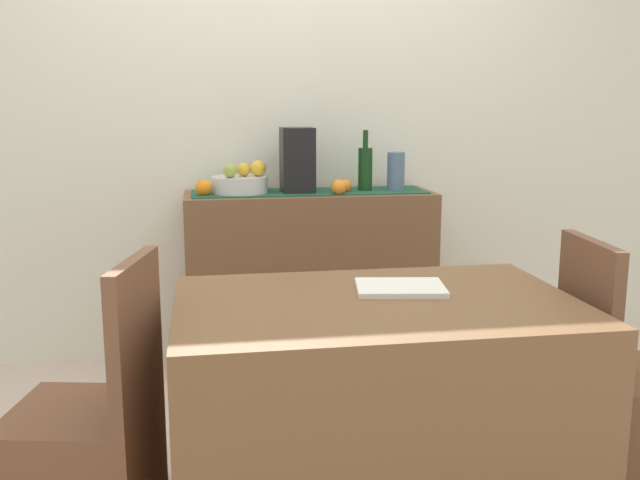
# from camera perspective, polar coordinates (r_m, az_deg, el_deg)

# --- Properties ---
(ground_plane) EXTENTS (6.40, 6.40, 0.02)m
(ground_plane) POSITION_cam_1_polar(r_m,az_deg,el_deg) (2.93, 0.07, -16.34)
(ground_plane) COLOR beige
(ground_plane) RESTS_ON ground
(room_wall_rear) EXTENTS (6.40, 0.06, 2.70)m
(room_wall_rear) POSITION_cam_1_polar(r_m,az_deg,el_deg) (3.77, -2.99, 11.20)
(room_wall_rear) COLOR silver
(room_wall_rear) RESTS_ON ground
(sideboard_console) EXTENTS (1.24, 0.42, 0.89)m
(sideboard_console) POSITION_cam_1_polar(r_m,az_deg,el_deg) (3.63, -0.82, -3.16)
(sideboard_console) COLOR brown
(sideboard_console) RESTS_ON ground
(table_runner) EXTENTS (1.16, 0.32, 0.01)m
(table_runner) POSITION_cam_1_polar(r_m,az_deg,el_deg) (3.55, -0.84, 3.90)
(table_runner) COLOR #1C4E39
(table_runner) RESTS_ON sideboard_console
(fruit_bowl) EXTENTS (0.28, 0.28, 0.08)m
(fruit_bowl) POSITION_cam_1_polar(r_m,az_deg,el_deg) (3.51, -6.48, 4.45)
(fruit_bowl) COLOR silver
(fruit_bowl) RESTS_ON table_runner
(apple_right) EXTENTS (0.07, 0.07, 0.07)m
(apple_right) POSITION_cam_1_polar(r_m,az_deg,el_deg) (3.45, -7.24, 5.56)
(apple_right) COLOR #96A442
(apple_right) RESTS_ON fruit_bowl
(apple_front) EXTENTS (0.07, 0.07, 0.07)m
(apple_front) POSITION_cam_1_polar(r_m,az_deg,el_deg) (3.51, -6.17, 5.66)
(apple_front) COLOR gold
(apple_front) RESTS_ON fruit_bowl
(apple_upper) EXTENTS (0.08, 0.08, 0.08)m
(apple_upper) POSITION_cam_1_polar(r_m,az_deg,el_deg) (3.51, -5.00, 5.77)
(apple_upper) COLOR gold
(apple_upper) RESTS_ON fruit_bowl
(wine_bottle) EXTENTS (0.07, 0.07, 0.31)m
(wine_bottle) POSITION_cam_1_polar(r_m,az_deg,el_deg) (3.59, 3.66, 5.79)
(wine_bottle) COLOR #133A16
(wine_bottle) RESTS_ON sideboard_console
(coffee_maker) EXTENTS (0.16, 0.18, 0.32)m
(coffee_maker) POSITION_cam_1_polar(r_m,az_deg,el_deg) (3.53, -1.84, 6.42)
(coffee_maker) COLOR black
(coffee_maker) RESTS_ON sideboard_console
(ceramic_vase) EXTENTS (0.09, 0.09, 0.20)m
(ceramic_vase) POSITION_cam_1_polar(r_m,az_deg,el_deg) (3.64, 6.12, 5.50)
(ceramic_vase) COLOR slate
(ceramic_vase) RESTS_ON sideboard_console
(orange_loose_near_bowl) EXTENTS (0.07, 0.07, 0.07)m
(orange_loose_near_bowl) POSITION_cam_1_polar(r_m,az_deg,el_deg) (3.55, 2.00, 4.38)
(orange_loose_near_bowl) COLOR orange
(orange_loose_near_bowl) RESTS_ON sideboard_console
(orange_loose_mid) EXTENTS (0.08, 0.08, 0.08)m
(orange_loose_mid) POSITION_cam_1_polar(r_m,az_deg,el_deg) (3.44, -9.36, 4.15)
(orange_loose_mid) COLOR orange
(orange_loose_mid) RESTS_ON sideboard_console
(orange_loose_end) EXTENTS (0.08, 0.08, 0.08)m
(orange_loose_end) POSITION_cam_1_polar(r_m,az_deg,el_deg) (3.45, 1.52, 4.26)
(orange_loose_end) COLOR orange
(orange_loose_end) RESTS_ON sideboard_console
(dining_table) EXTENTS (1.23, 0.81, 0.74)m
(dining_table) POSITION_cam_1_polar(r_m,az_deg,el_deg) (2.31, 4.45, -13.69)
(dining_table) COLOR brown
(dining_table) RESTS_ON ground
(open_book) EXTENTS (0.31, 0.25, 0.02)m
(open_book) POSITION_cam_1_polar(r_m,az_deg,el_deg) (2.29, 6.47, -3.84)
(open_book) COLOR white
(open_book) RESTS_ON dining_table
(chair_near_window) EXTENTS (0.47, 0.47, 0.90)m
(chair_near_window) POSITION_cam_1_polar(r_m,az_deg,el_deg) (2.32, -18.14, -16.96)
(chair_near_window) COLOR brown
(chair_near_window) RESTS_ON ground
(chair_by_corner) EXTENTS (0.44, 0.44, 0.90)m
(chair_by_corner) POSITION_cam_1_polar(r_m,az_deg,el_deg) (2.69, 23.40, -13.35)
(chair_by_corner) COLOR brown
(chair_by_corner) RESTS_ON ground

